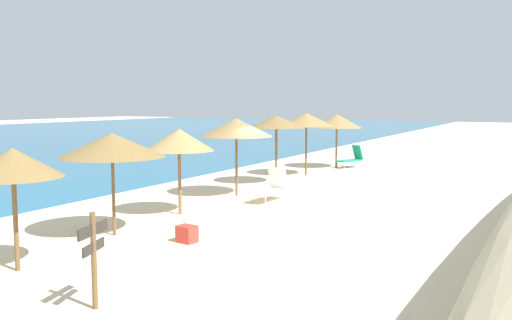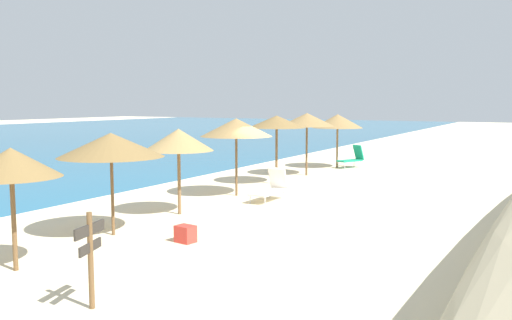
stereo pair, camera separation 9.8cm
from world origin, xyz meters
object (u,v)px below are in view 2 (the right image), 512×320
Objects in this scene: beach_umbrella_6 at (338,121)px; beach_umbrella_2 at (179,140)px; cooler_box at (185,234)px; wooden_signpost at (90,251)px; lounge_chair_0 at (271,188)px; lounge_chair_1 at (353,158)px; beach_umbrella_4 at (277,122)px; beach_umbrella_0 at (11,163)px; beach_umbrella_1 at (111,145)px; beach_umbrella_5 at (307,120)px; beach_umbrella_3 at (236,128)px.

beach_umbrella_2 is at bearing 179.61° from beach_umbrella_6.
wooden_signpost is at bearing -164.46° from cooler_box.
lounge_chair_0 is at bearing 7.35° from cooler_box.
lounge_chair_1 is at bearing -3.30° from beach_umbrella_2.
lounge_chair_0 is at bearing -156.44° from beach_umbrella_4.
beach_umbrella_6 is 1.71× the size of wooden_signpost.
beach_umbrella_0 reaches higher than cooler_box.
beach_umbrella_1 is at bearing 114.72° from lounge_chair_1.
wooden_signpost reaches higher than lounge_chair_1.
beach_umbrella_5 is 16.98m from wooden_signpost.
beach_umbrella_0 is at bearing -175.86° from beach_umbrella_2.
beach_umbrella_6 is at bearing -0.39° from beach_umbrella_2.
beach_umbrella_5 is 1.04× the size of beach_umbrella_6.
lounge_chair_1 is (16.52, -0.71, -1.78)m from beach_umbrella_1.
lounge_chair_0 reaches higher than cooler_box.
beach_umbrella_0 is 0.86× the size of beach_umbrella_5.
beach_umbrella_3 is 0.99× the size of beach_umbrella_4.
beach_umbrella_4 is (12.81, 0.59, 0.38)m from beach_umbrella_0.
beach_umbrella_1 reaches higher than wooden_signpost.
lounge_chair_1 is at bearing -5.36° from beach_umbrella_3.
beach_umbrella_4 reaches higher than wooden_signpost.
lounge_chair_1 is (0.39, -0.70, -1.88)m from beach_umbrella_6.
beach_umbrella_3 is at bearing 2.47° from beach_umbrella_2.
beach_umbrella_1 is 1.54× the size of lounge_chair_0.
beach_umbrella_6 is 6.04× the size of cooler_box.
wooden_signpost is at bearing 102.33° from lounge_chair_0.
cooler_box is (-16.24, -1.33, -0.30)m from lounge_chair_1.
beach_umbrella_4 is at bearing -0.09° from beach_umbrella_3.
cooler_box is (3.41, -1.68, -1.96)m from beach_umbrella_0.
lounge_chair_1 reaches higher than lounge_chair_0.
beach_umbrella_5 is 12.83m from cooler_box.
cooler_box is at bearing -140.90° from beach_umbrella_2.
beach_umbrella_2 is 0.94× the size of beach_umbrella_6.
beach_umbrella_2 is at bearing -179.30° from beach_umbrella_5.
beach_umbrella_4 is 0.98× the size of beach_umbrella_5.
lounge_chair_1 is (10.27, 0.56, 0.08)m from lounge_chair_0.
beach_umbrella_2 reaches higher than lounge_chair_0.
beach_umbrella_2 is 9.82m from beach_umbrella_5.
wooden_signpost is at bearing -170.97° from beach_umbrella_6.
lounge_chair_0 is 6.03m from cooler_box.
beach_umbrella_4 is at bearing 2.62° from beach_umbrella_0.
beach_umbrella_2 is at bearing 1.59° from beach_umbrella_1.
wooden_signpost is (-10.35, -3.42, -1.49)m from beach_umbrella_3.
beach_umbrella_3 is 11.00m from wooden_signpost.
beach_umbrella_2 is 3.61m from beach_umbrella_3.
beach_umbrella_2 is at bearing 39.10° from cooler_box.
lounge_chair_0 is at bearing -21.76° from beach_umbrella_2.
beach_umbrella_5 is at bearing 0.70° from beach_umbrella_2.
lounge_chair_1 is 20.54m from wooden_signpost.
lounge_chair_1 is (19.65, -0.35, -1.66)m from beach_umbrella_0.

